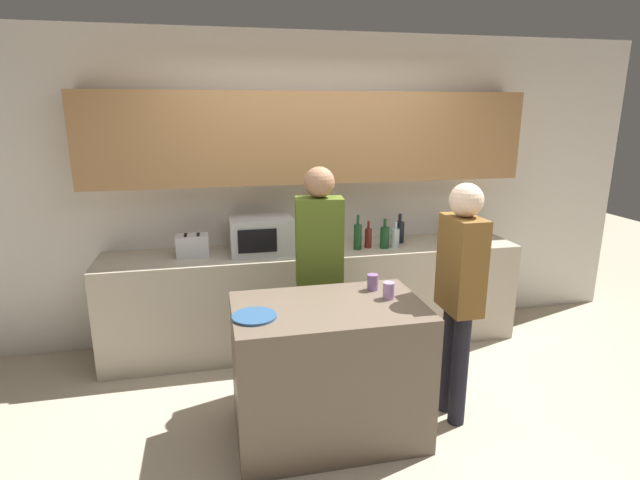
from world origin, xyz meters
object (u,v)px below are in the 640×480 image
object	(u,v)px
microwave	(261,235)
plate_on_island	(254,316)
potted_plant	(457,219)
bottle_4	(399,232)
toaster	(193,246)
bottle_1	(368,237)
bottle_3	(395,238)
cup_1	(389,290)
person_left	(460,285)
cup_0	(373,282)
bottle_2	(385,237)
bottle_0	(358,236)
person_center	(319,259)

from	to	relation	value
microwave	plate_on_island	xyz separation A→B (m)	(-0.19, -1.38, -0.13)
potted_plant	bottle_4	bearing A→B (deg)	174.86
toaster	bottle_1	distance (m)	1.49
bottle_3	cup_1	xyz separation A→B (m)	(-0.48, -1.16, -0.02)
toaster	person_left	size ratio (longest dim) A/B	0.16
bottle_4	cup_0	bearing A→B (deg)	-118.88
bottle_2	plate_on_island	world-z (taller)	bottle_2
microwave	plate_on_island	distance (m)	1.40
person_left	toaster	bearing A→B (deg)	53.21
person_left	bottle_3	bearing A→B (deg)	-0.10
bottle_0	bottle_2	xyz separation A→B (m)	(0.24, -0.01, -0.02)
bottle_2	cup_1	world-z (taller)	bottle_2
potted_plant	plate_on_island	world-z (taller)	potted_plant
person_left	person_center	xyz separation A→B (m)	(-0.79, 0.64, 0.03)
bottle_4	person_left	size ratio (longest dim) A/B	0.16
plate_on_island	bottle_0	bearing A→B (deg)	52.06
potted_plant	cup_0	distance (m)	1.60
bottle_1	cup_1	world-z (taller)	bottle_1
toaster	cup_1	distance (m)	1.77
toaster	bottle_4	world-z (taller)	bottle_4
bottle_4	bottle_2	bearing A→B (deg)	-142.35
bottle_0	bottle_1	size ratio (longest dim) A/B	1.29
bottle_2	person_left	distance (m)	1.20
bottle_0	bottle_3	world-z (taller)	bottle_0
bottle_2	cup_0	bearing A→B (deg)	-113.68
microwave	bottle_4	world-z (taller)	microwave
bottle_0	plate_on_island	world-z (taller)	bottle_0
bottle_1	cup_0	size ratio (longest dim) A/B	2.22
bottle_3	person_center	xyz separation A→B (m)	(-0.80, -0.56, 0.02)
bottle_2	bottle_4	size ratio (longest dim) A/B	0.99
bottle_4	person_left	world-z (taller)	person_left
person_center	bottle_0	bearing A→B (deg)	-121.93
toaster	cup_0	size ratio (longest dim) A/B	2.45
potted_plant	person_left	xyz separation A→B (m)	(-0.64, -1.30, -0.12)
microwave	bottle_3	world-z (taller)	microwave
bottle_0	cup_1	size ratio (longest dim) A/B	2.84
cup_1	person_left	bearing A→B (deg)	-4.25
bottle_3	person_left	size ratio (longest dim) A/B	0.14
potted_plant	person_left	distance (m)	1.46
person_left	person_center	size ratio (longest dim) A/B	0.97
bottle_4	bottle_3	bearing A→B (deg)	-122.30
bottle_0	bottle_3	size ratio (longest dim) A/B	1.33
microwave	bottle_2	bearing A→B (deg)	-5.45
bottle_3	cup_0	distance (m)	1.13
potted_plant	cup_0	bearing A→B (deg)	-136.75
bottle_4	person_left	distance (m)	1.35
bottle_0	bottle_4	size ratio (longest dim) A/B	1.15
toaster	bottle_1	xyz separation A→B (m)	(1.49, -0.06, -0.00)
potted_plant	person_center	world-z (taller)	person_center
cup_0	person_left	world-z (taller)	person_left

